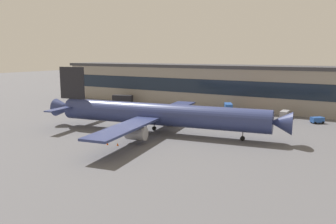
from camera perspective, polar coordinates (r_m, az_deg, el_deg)
ground_plane at (r=86.69m, az=-5.23°, el=-3.87°), size 600.00×600.00×0.00m
terminal_building at (r=135.19m, az=9.17°, el=4.39°), size 149.59×17.27×16.16m
airliner at (r=87.76m, az=-1.90°, el=-0.39°), size 65.07×56.09×16.75m
crew_van at (r=114.00m, az=18.99°, el=-0.35°), size 2.37×5.24×2.55m
fuel_truck at (r=143.80m, az=-7.68°, el=2.24°), size 8.85×5.10×3.35m
belt_loader at (r=112.78m, az=13.56°, el=-0.35°), size 5.17×6.45×1.95m
stair_truck at (r=118.84m, az=10.07°, el=0.67°), size 4.78×6.45×3.55m
baggage_tug at (r=110.08m, az=23.79°, el=-1.19°), size 4.03×3.87×1.85m
traffic_cone_0 at (r=78.35m, az=-10.12°, el=-5.22°), size 0.48×0.48×0.60m
traffic_cone_1 at (r=77.32m, az=-8.46°, el=-5.37°), size 0.49×0.49×0.61m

